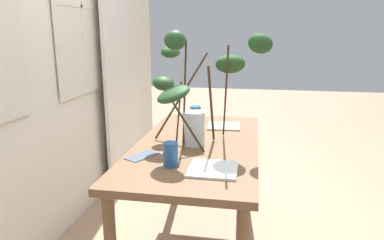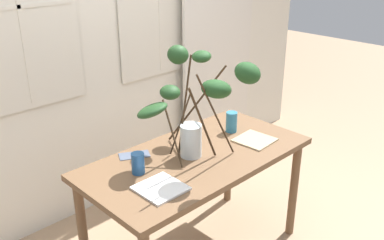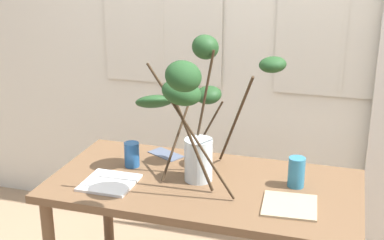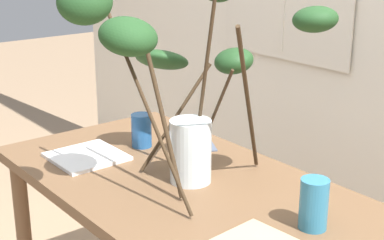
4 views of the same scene
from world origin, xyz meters
The scene contains 8 objects.
back_wall_with_windows centered at (0.00, 1.06, 1.43)m, with size 4.80×0.14×2.85m.
dining_table centered at (0.00, 0.00, 0.68)m, with size 1.45×0.73×0.77m.
vase_with_branches centered at (-0.04, -0.02, 1.15)m, with size 0.74×0.76×0.69m.
drinking_glass_blue_left centered at (-0.39, 0.07, 0.83)m, with size 0.08×0.08×0.12m, color #235693.
drinking_glass_blue_right centered at (0.42, 0.08, 0.84)m, with size 0.08×0.08×0.14m, color teal.
plate_square_left centered at (-0.42, -0.15, 0.78)m, with size 0.24×0.24×0.01m, color white.
plate_square_right centered at (0.42, -0.12, 0.78)m, with size 0.23×0.23×0.01m, color tan.
napkin_folded centered at (-0.28, 0.26, 0.77)m, with size 0.19×0.10×0.00m, color #4C566B.
Camera 3 is at (0.61, -2.18, 1.86)m, focal length 49.76 mm.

